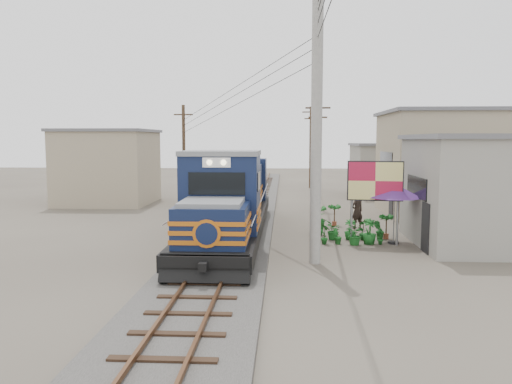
# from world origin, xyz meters

# --- Properties ---
(ground) EXTENTS (120.00, 120.00, 0.00)m
(ground) POSITION_xyz_m (0.00, 0.00, 0.00)
(ground) COLOR #473F35
(ground) RESTS_ON ground
(ballast) EXTENTS (3.60, 70.00, 0.16)m
(ballast) POSITION_xyz_m (0.00, 10.00, 0.08)
(ballast) COLOR #595651
(ballast) RESTS_ON ground
(track) EXTENTS (1.15, 70.00, 0.12)m
(track) POSITION_xyz_m (0.00, 10.00, 0.26)
(track) COLOR #51331E
(track) RESTS_ON ground
(locomotive) EXTENTS (2.91, 15.83, 3.92)m
(locomotive) POSITION_xyz_m (0.00, 3.89, 1.72)
(locomotive) COLOR black
(locomotive) RESTS_ON ground
(utility_pole_main) EXTENTS (0.40, 0.40, 10.00)m
(utility_pole_main) POSITION_xyz_m (3.50, -0.50, 5.00)
(utility_pole_main) COLOR #9E9B93
(utility_pole_main) RESTS_ON ground
(wooden_pole_mid) EXTENTS (1.60, 0.24, 7.00)m
(wooden_pole_mid) POSITION_xyz_m (4.50, 14.00, 3.68)
(wooden_pole_mid) COLOR #4C3826
(wooden_pole_mid) RESTS_ON ground
(wooden_pole_far) EXTENTS (1.60, 0.24, 7.50)m
(wooden_pole_far) POSITION_xyz_m (4.80, 28.00, 3.93)
(wooden_pole_far) COLOR #4C3826
(wooden_pole_far) RESTS_ON ground
(wooden_pole_left) EXTENTS (1.60, 0.24, 7.00)m
(wooden_pole_left) POSITION_xyz_m (-5.00, 18.00, 3.68)
(wooden_pole_left) COLOR #4C3826
(wooden_pole_left) RESTS_ON ground
(power_lines) EXTENTS (9.65, 19.00, 3.30)m
(power_lines) POSITION_xyz_m (-0.14, 8.49, 7.56)
(power_lines) COLOR black
(power_lines) RESTS_ON ground
(shophouse_front) EXTENTS (7.35, 6.30, 4.70)m
(shophouse_front) POSITION_xyz_m (11.50, 3.00, 2.36)
(shophouse_front) COLOR gray
(shophouse_front) RESTS_ON ground
(shophouse_mid) EXTENTS (8.40, 7.35, 6.20)m
(shophouse_mid) POSITION_xyz_m (12.50, 12.00, 3.11)
(shophouse_mid) COLOR gray
(shophouse_mid) RESTS_ON ground
(shophouse_back) EXTENTS (6.30, 6.30, 4.20)m
(shophouse_back) POSITION_xyz_m (11.00, 22.00, 2.11)
(shophouse_back) COLOR gray
(shophouse_back) RESTS_ON ground
(shophouse_left) EXTENTS (6.30, 6.30, 5.20)m
(shophouse_left) POSITION_xyz_m (-10.00, 16.00, 2.61)
(shophouse_left) COLOR gray
(shophouse_left) RESTS_ON ground
(billboard) EXTENTS (2.32, 0.42, 3.59)m
(billboard) POSITION_xyz_m (6.21, 2.82, 2.65)
(billboard) COLOR #99999E
(billboard) RESTS_ON ground
(market_umbrella) EXTENTS (3.14, 3.14, 2.61)m
(market_umbrella) POSITION_xyz_m (7.10, 3.16, 2.30)
(market_umbrella) COLOR black
(market_umbrella) RESTS_ON ground
(vendor) EXTENTS (0.79, 0.70, 1.82)m
(vendor) POSITION_xyz_m (6.06, 6.72, 0.91)
(vendor) COLOR black
(vendor) RESTS_ON ground
(plant_nursery) EXTENTS (3.51, 3.35, 1.09)m
(plant_nursery) POSITION_xyz_m (4.97, 3.75, 0.47)
(plant_nursery) COLOR #1A5C1F
(plant_nursery) RESTS_ON ground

